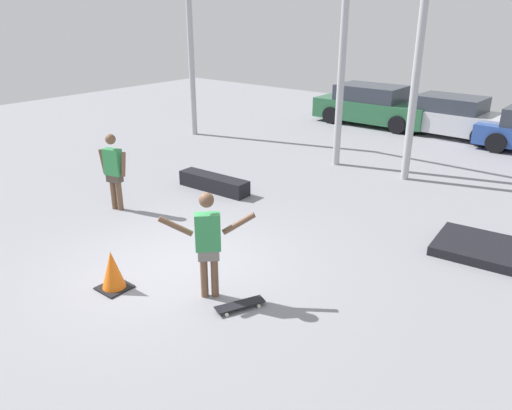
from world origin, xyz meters
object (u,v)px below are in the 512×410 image
object	(u,v)px
manual_pad	(512,255)
parked_car_green	(373,106)
skateboard	(240,305)
skateboarder	(208,240)
grind_box	(214,183)
parked_car_silver	(453,117)
bystander	(114,169)
traffic_cone	(113,271)

from	to	relation	value
manual_pad	parked_car_green	xyz separation A→B (m)	(-7.21, 8.63, 0.63)
skateboard	manual_pad	bearing A→B (deg)	-7.90
skateboarder	grind_box	distance (m)	4.98
manual_pad	parked_car_green	size ratio (longest dim) A/B	0.60
grind_box	skateboarder	bearing A→B (deg)	-46.99
parked_car_silver	bystander	distance (m)	12.19
skateboarder	traffic_cone	distance (m)	1.72
skateboarder	skateboard	size ratio (longest dim) A/B	2.20
grind_box	parked_car_green	bearing A→B (deg)	92.86
bystander	traffic_cone	world-z (taller)	bystander
grind_box	parked_car_silver	distance (m)	9.77
manual_pad	parked_car_silver	size ratio (longest dim) A/B	0.66
parked_car_silver	skateboarder	bearing A→B (deg)	-84.86
bystander	traffic_cone	xyz separation A→B (m)	(2.81, -2.13, -0.63)
grind_box	parked_car_silver	size ratio (longest dim) A/B	0.48
manual_pad	traffic_cone	xyz separation A→B (m)	(-4.74, -5.16, 0.24)
parked_car_silver	skateboard	bearing A→B (deg)	-82.22
parked_car_green	skateboarder	bearing A→B (deg)	-74.12
skateboarder	bystander	distance (m)	4.37
grind_box	manual_pad	world-z (taller)	grind_box
manual_pad	traffic_cone	size ratio (longest dim) A/B	3.97
parked_car_green	bystander	xyz separation A→B (m)	(-0.35, -11.65, 0.24)
parked_car_silver	traffic_cone	xyz separation A→B (m)	(-0.59, -13.83, -0.34)
skateboard	bystander	size ratio (longest dim) A/B	0.46
skateboard	bystander	world-z (taller)	bystander
bystander	parked_car_silver	bearing A→B (deg)	-120.54
manual_pad	bystander	world-z (taller)	bystander
grind_box	bystander	bearing A→B (deg)	-109.67
parked_car_green	traffic_cone	xyz separation A→B (m)	(2.46, -13.79, -0.39)
parked_car_silver	traffic_cone	bearing A→B (deg)	-90.70
skateboarder	traffic_cone	size ratio (longest dim) A/B	2.60
grind_box	bystander	xyz separation A→B (m)	(-0.82, -2.29, 0.77)
grind_box	traffic_cone	distance (m)	4.85
manual_pad	bystander	size ratio (longest dim) A/B	1.54
skateboard	traffic_cone	size ratio (longest dim) A/B	1.18
skateboarder	grind_box	world-z (taller)	skateboarder
grind_box	bystander	size ratio (longest dim) A/B	1.13
parked_car_green	parked_car_silver	distance (m)	3.05
skateboard	traffic_cone	world-z (taller)	traffic_cone
skateboard	skateboarder	bearing A→B (deg)	118.10
parked_car_silver	grind_box	bearing A→B (deg)	-103.60
manual_pad	skateboard	bearing A→B (deg)	-122.88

